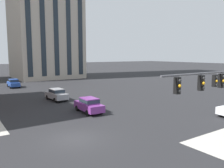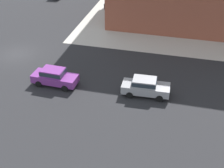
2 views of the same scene
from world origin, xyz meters
name	(u,v)px [view 2 (image 2 of 2)]	position (x,y,z in m)	size (l,w,h in m)	color
ground_plane	(17,54)	(0.00, 0.00, 0.00)	(320.00, 320.00, 0.00)	#262628
sidewalk_far_corner	(200,10)	(-20.00, 20.00, 0.00)	(32.00, 32.00, 0.02)	#B7B2A8
car_main_southbound_near	(54,76)	(4.84, 6.72, 0.92)	(2.02, 4.47, 1.68)	#7A3389
car_cross_eastbound	(145,86)	(4.40, 15.52, 0.92)	(2.05, 4.48, 1.68)	#99999E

